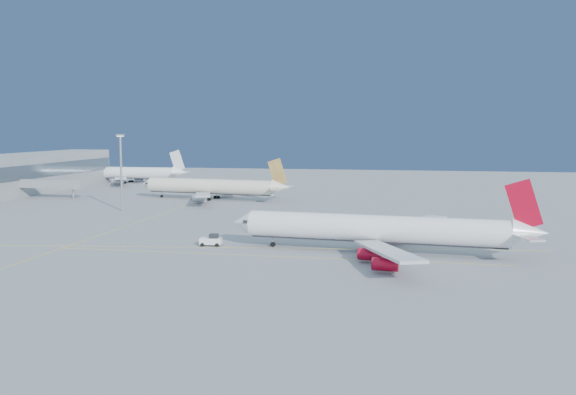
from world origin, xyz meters
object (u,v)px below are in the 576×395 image
Objects in this scene: airliner_virgin at (381,230)px; light_mast at (121,166)px; airliner_third at (128,173)px; pushback_tug at (211,240)px; airliner_etihad at (213,187)px.

light_mast is at bearing 153.10° from airliner_virgin.
airliner_third reaches higher than pushback_tug.
airliner_etihad is 1.01× the size of airliner_third.
pushback_tug is (26.48, -84.73, -3.36)m from airliner_etihad.
airliner_third is 11.99× the size of pushback_tug.
airliner_third is at bearing 113.91° from light_mast.
airliner_virgin is at bearing -32.63° from light_mast.
light_mast reaches higher than airliner_etihad.
airliner_virgin is at bearing -49.98° from airliner_third.
airliner_virgin is 1.11× the size of airliner_third.
pushback_tug is at bearing -48.70° from light_mast.
pushback_tug is (85.12, -142.63, -3.44)m from airliner_third.
airliner_etihad is at bearing 131.73° from airliner_virgin.
airliner_third is at bearing 143.37° from airliner_etihad.
airliner_virgin reaches higher than airliner_etihad.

